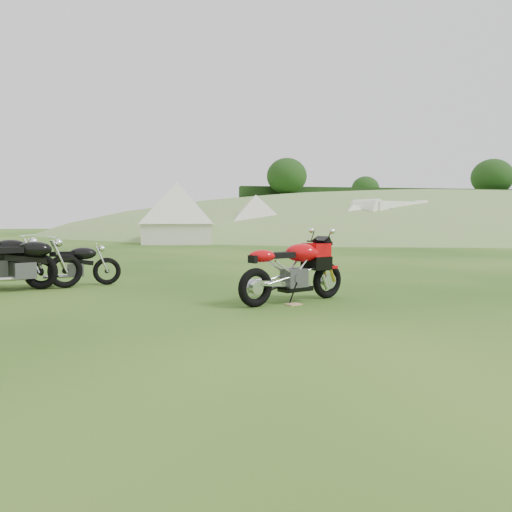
{
  "coord_description": "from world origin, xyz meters",
  "views": [
    {
      "loc": [
        -1.67,
        -6.34,
        1.28
      ],
      "look_at": [
        -0.33,
        0.4,
        0.76
      ],
      "focal_mm": 35.0,
      "sensor_mm": 36.0,
      "label": 1
    }
  ],
  "objects": [
    {
      "name": "caravan",
      "position": [
        11.81,
        20.92,
        1.16
      ],
      "size": [
        5.41,
        3.89,
        2.31
      ],
      "primitive_type": null,
      "rotation": [
        0.0,
        0.0,
        0.38
      ],
      "color": "white",
      "rests_on": "ground"
    },
    {
      "name": "vintage_moto_c",
      "position": [
        -3.97,
        2.98,
        0.51
      ],
      "size": [
        1.96,
        1.17,
        1.02
      ],
      "primitive_type": null,
      "rotation": [
        0.0,
        0.0,
        0.4
      ],
      "color": "black",
      "rests_on": "ground"
    },
    {
      "name": "hedgerow",
      "position": [
        24.0,
        40.0,
        0.0
      ],
      "size": [
        36.0,
        1.2,
        8.6
      ],
      "primitive_type": null,
      "color": "black",
      "rests_on": "ground"
    },
    {
      "name": "vintage_moto_b",
      "position": [
        -4.43,
        3.52,
        0.45
      ],
      "size": [
        1.76,
        0.64,
        0.9
      ],
      "primitive_type": null,
      "rotation": [
        0.0,
        0.0,
        0.15
      ],
      "color": "black",
      "rests_on": "ground"
    },
    {
      "name": "tent_right",
      "position": [
        9.25,
        20.21,
        1.15
      ],
      "size": [
        3.01,
        3.01,
        2.3
      ],
      "primitive_type": null,
      "rotation": [
        0.0,
        0.0,
        -0.14
      ],
      "color": "silver",
      "rests_on": "ground"
    },
    {
      "name": "ground",
      "position": [
        0.0,
        0.0,
        0.0
      ],
      "size": [
        120.0,
        120.0,
        0.0
      ],
      "primitive_type": "plane",
      "color": "#133D0D",
      "rests_on": "ground"
    },
    {
      "name": "tent_left",
      "position": [
        -0.63,
        19.7,
        1.47
      ],
      "size": [
        3.64,
        3.64,
        2.94
      ],
      "primitive_type": null,
      "rotation": [
        0.0,
        0.0,
        -0.07
      ],
      "color": "silver",
      "rests_on": "ground"
    },
    {
      "name": "vintage_moto_d",
      "position": [
        -4.45,
        3.31,
        0.53
      ],
      "size": [
        2.06,
        0.87,
        1.06
      ],
      "primitive_type": null,
      "rotation": [
        0.0,
        0.0,
        -0.21
      ],
      "color": "black",
      "rests_on": "ground"
    },
    {
      "name": "vintage_moto_a",
      "position": [
        -3.21,
        3.49,
        0.43
      ],
      "size": [
        1.67,
        0.62,
        0.86
      ],
      "primitive_type": null,
      "rotation": [
        0.0,
        0.0,
        0.15
      ],
      "color": "black",
      "rests_on": "ground"
    },
    {
      "name": "sport_motorcycle",
      "position": [
        0.35,
        0.95,
        0.56
      ],
      "size": [
        1.91,
        1.19,
        1.13
      ],
      "primitive_type": null,
      "rotation": [
        0.0,
        0.0,
        0.42
      ],
      "color": "red",
      "rests_on": "ground"
    },
    {
      "name": "hillside",
      "position": [
        24.0,
        40.0,
        0.0
      ],
      "size": [
        80.0,
        64.0,
        8.0
      ],
      "primitive_type": "ellipsoid",
      "color": "#6B954C",
      "rests_on": "ground"
    },
    {
      "name": "tent_mid",
      "position": [
        4.03,
        22.37,
        1.33
      ],
      "size": [
        3.26,
        3.26,
        2.65
      ],
      "primitive_type": null,
      "rotation": [
        0.0,
        0.0,
        -0.07
      ],
      "color": "beige",
      "rests_on": "ground"
    },
    {
      "name": "plywood_board",
      "position": [
        0.3,
        0.72,
        0.01
      ],
      "size": [
        0.26,
        0.24,
        0.02
      ],
      "primitive_type": "cube",
      "rotation": [
        0.0,
        0.0,
        0.4
      ],
      "color": "tan",
      "rests_on": "ground"
    }
  ]
}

